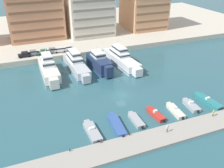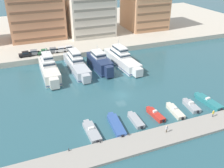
{
  "view_description": "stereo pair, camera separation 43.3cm",
  "coord_description": "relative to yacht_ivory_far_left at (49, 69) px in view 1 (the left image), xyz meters",
  "views": [
    {
      "loc": [
        -22.92,
        -50.57,
        32.39
      ],
      "look_at": [
        -1.72,
        2.25,
        2.5
      ],
      "focal_mm": 40.0,
      "sensor_mm": 36.0,
      "label": 1
    },
    {
      "loc": [
        -22.52,
        -50.73,
        32.39
      ],
      "look_at": [
        -1.72,
        2.25,
        2.5
      ],
      "focal_mm": 40.0,
      "sensor_mm": 36.0,
      "label": 2
    }
  ],
  "objects": [
    {
      "name": "motorboat_red_center_left",
      "position": [
        18.63,
        -29.81,
        -1.82
      ],
      "size": [
        2.05,
        6.22,
        1.43
      ],
      "color": "red",
      "rests_on": "ground"
    },
    {
      "name": "bollard_west_mid",
      "position": [
        4.05,
        -34.27,
        -1.44
      ],
      "size": [
        0.2,
        0.2,
        0.61
      ],
      "color": "#2D2D33",
      "rests_on": "pier_dock"
    },
    {
      "name": "car_white_center",
      "position": [
        6.2,
        13.8,
        0.52
      ],
      "size": [
        4.18,
        2.09,
        1.8
      ],
      "color": "white",
      "rests_on": "quay_promenade"
    },
    {
      "name": "apartment_block_left",
      "position": [
        1.17,
        33.25,
        8.13
      ],
      "size": [
        21.14,
        13.06,
        19.05
      ],
      "color": "tan",
      "rests_on": "quay_promenade"
    },
    {
      "name": "car_green_mid_left",
      "position": [
        0.51,
        13.5,
        0.52
      ],
      "size": [
        4.18,
        2.08,
        1.8
      ],
      "color": "#2D6642",
      "rests_on": "quay_promenade"
    },
    {
      "name": "yacht_ivory_far_left",
      "position": [
        0.0,
        0.0,
        0.0
      ],
      "size": [
        4.49,
        18.6,
        8.24
      ],
      "color": "silver",
      "rests_on": "ground"
    },
    {
      "name": "pedestrian_near_edge",
      "position": [
        29.85,
        -35.23,
        -0.77
      ],
      "size": [
        0.63,
        0.36,
        1.68
      ],
      "color": "#4C515B",
      "rests_on": "pier_dock"
    },
    {
      "name": "motorboat_blue_left",
      "position": [
        8.99,
        -30.21,
        -1.81
      ],
      "size": [
        2.64,
        8.53,
        1.01
      ],
      "color": "#33569E",
      "rests_on": "ground"
    },
    {
      "name": "car_black_far_left",
      "position": [
        -5.64,
        13.65,
        0.52
      ],
      "size": [
        4.14,
        1.99,
        1.8
      ],
      "color": "black",
      "rests_on": "quay_promenade"
    },
    {
      "name": "bollard_west",
      "position": [
        -1.96,
        -34.27,
        -1.44
      ],
      "size": [
        0.2,
        0.2,
        0.61
      ],
      "color": "#2D2D33",
      "rests_on": "pier_dock"
    },
    {
      "name": "quay_promenade",
      "position": [
        15.27,
        45.67,
        -1.38
      ],
      "size": [
        180.0,
        70.0,
        1.86
      ],
      "primitive_type": "cube",
      "color": "beige",
      "rests_on": "ground"
    },
    {
      "name": "car_white_center_right",
      "position": [
        9.02,
        14.18,
        0.52
      ],
      "size": [
        4.13,
        1.97,
        1.8
      ],
      "color": "white",
      "rests_on": "quay_promenade"
    },
    {
      "name": "motorboat_cream_center",
      "position": [
        23.54,
        -30.25,
        -1.84
      ],
      "size": [
        2.21,
        6.76,
        1.35
      ],
      "color": "beige",
      "rests_on": "ground"
    },
    {
      "name": "apartment_block_center_left",
      "position": [
        48.27,
        32.24,
        11.14
      ],
      "size": [
        17.15,
        17.36,
        25.09
      ],
      "color": "tan",
      "rests_on": "quay_promenade"
    },
    {
      "name": "pier_dock",
      "position": [
        15.27,
        -36.74,
        -2.04
      ],
      "size": [
        120.0,
        5.44,
        0.55
      ],
      "primitive_type": "cube",
      "color": "#9E998E",
      "rests_on": "ground"
    },
    {
      "name": "motorboat_grey_mid_left",
      "position": [
        13.6,
        -30.09,
        -1.89
      ],
      "size": [
        1.88,
        6.23,
        0.88
      ],
      "color": "#9EA3A8",
      "rests_on": "ground"
    },
    {
      "name": "yacht_navy_mid_left",
      "position": [
        15.41,
        -1.16,
        -0.01
      ],
      "size": [
        4.9,
        15.19,
        7.34
      ],
      "color": "navy",
      "rests_on": "ground"
    },
    {
      "name": "pedestrian_mid_deck",
      "position": [
        17.42,
        -36.16,
        -0.74
      ],
      "size": [
        0.65,
        0.34,
        1.73
      ],
      "color": "#7A6B56",
      "rests_on": "pier_dock"
    },
    {
      "name": "yacht_silver_left",
      "position": [
        8.48,
        1.1,
        -0.22
      ],
      "size": [
        4.65,
        20.58,
        7.71
      ],
      "color": "silver",
      "rests_on": "ground"
    },
    {
      "name": "bollard_east_mid",
      "position": [
        10.05,
        -34.27,
        -1.44
      ],
      "size": [
        0.2,
        0.2,
        0.61
      ],
      "color": "#2D2D33",
      "rests_on": "pier_dock"
    },
    {
      "name": "yacht_white_center_left",
      "position": [
        23.36,
        0.03,
        -0.28
      ],
      "size": [
        5.81,
        21.6,
        7.55
      ],
      "color": "white",
      "rests_on": "ground"
    },
    {
      "name": "motorboat_teal_mid_right",
      "position": [
        33.29,
        -29.86,
        -1.77
      ],
      "size": [
        2.62,
        8.52,
        1.48
      ],
      "color": "teal",
      "rests_on": "ground"
    },
    {
      "name": "motorboat_grey_center_right",
      "position": [
        28.32,
        -29.78,
        -1.82
      ],
      "size": [
        2.53,
        6.13,
        1.5
      ],
      "color": "#9EA3A8",
      "rests_on": "ground"
    },
    {
      "name": "ground_plane",
      "position": [
        15.27,
        -18.46,
        -2.31
      ],
      "size": [
        400.0,
        400.0,
        0.0
      ],
      "primitive_type": "plane",
      "color": "#2D5B66"
    },
    {
      "name": "motorboat_grey_far_left",
      "position": [
        3.58,
        -30.32,
        -1.83
      ],
      "size": [
        2.28,
        7.57,
        1.32
      ],
      "color": "#9EA3A8",
      "rests_on": "ground"
    },
    {
      "name": "apartment_block_mid_left",
      "position": [
        22.34,
        32.29,
        11.25
      ],
      "size": [
        18.33,
        17.82,
        25.32
      ],
      "color": "silver",
      "rests_on": "quay_promenade"
    },
    {
      "name": "car_grey_center_left",
      "position": [
        3.44,
        14.05,
        0.52
      ],
      "size": [
        4.19,
        2.1,
        1.8
      ],
      "color": "slate",
      "rests_on": "quay_promenade"
    },
    {
      "name": "car_grey_left",
      "position": [
        -2.93,
        14.15,
        0.52
      ],
      "size": [
        4.21,
        2.16,
        1.8
      ],
      "color": "slate",
      "rests_on": "quay_promenade"
    }
  ]
}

